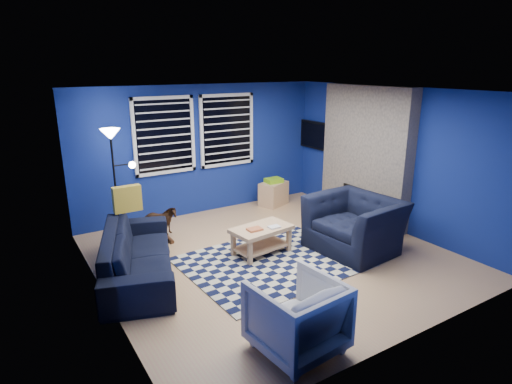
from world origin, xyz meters
TOP-DOWN VIEW (x-y plane):
  - floor at (0.00, 0.00)m, footprint 5.00×5.00m
  - ceiling at (0.00, 0.00)m, footprint 5.00×5.00m
  - wall_back at (0.00, 2.50)m, footprint 5.00×0.00m
  - wall_left at (-2.50, 0.00)m, footprint 0.00×5.00m
  - wall_right at (2.50, 0.00)m, footprint 0.00×5.00m
  - fireplace at (2.36, 0.50)m, footprint 0.65×2.00m
  - window_left at (-0.75, 2.46)m, footprint 1.17×0.06m
  - window_right at (0.55, 2.46)m, footprint 1.17×0.06m
  - tv at (2.45, 2.00)m, footprint 0.07×1.00m
  - rug at (-0.14, -0.17)m, footprint 2.60×2.12m
  - sofa at (-1.95, 0.47)m, footprint 2.44×1.54m
  - armchair_big at (1.23, -0.47)m, footprint 1.42×1.27m
  - armchair_bent at (-1.06, -1.99)m, footprint 0.90×0.92m
  - rocking_horse at (-1.26, 1.57)m, footprint 0.47×0.65m
  - coffee_table at (-0.11, 0.17)m, footprint 0.99×0.65m
  - cabinet at (1.42, 2.09)m, footprint 0.69×0.58m
  - floor_lamp at (-1.79, 1.99)m, footprint 0.51×0.31m
  - throw_pillow at (-1.80, 1.35)m, footprint 0.43×0.13m

SIDE VIEW (x-z plane):
  - floor at x=0.00m, z-range 0.00..0.00m
  - rug at x=-0.14m, z-range 0.00..0.02m
  - cabinet at x=1.42m, z-range -0.03..0.54m
  - coffee_table at x=-0.11m, z-range 0.09..0.55m
  - rocking_horse at x=-1.26m, z-range 0.07..0.57m
  - sofa at x=-1.95m, z-range 0.00..0.66m
  - armchair_bent at x=-1.06m, z-range 0.00..0.78m
  - armchair_big at x=1.23m, z-range 0.00..0.85m
  - throw_pillow at x=-1.80m, z-range 0.66..1.07m
  - fireplace at x=2.36m, z-range -0.05..2.45m
  - wall_back at x=0.00m, z-range -1.25..3.75m
  - wall_left at x=-2.50m, z-range -1.25..3.75m
  - wall_right at x=2.50m, z-range -1.25..3.75m
  - tv at x=2.45m, z-range 1.11..1.69m
  - floor_lamp at x=-1.79m, z-range 0.60..2.47m
  - window_left at x=-0.75m, z-range 0.89..2.31m
  - window_right at x=0.55m, z-range 0.89..2.31m
  - ceiling at x=0.00m, z-range 2.50..2.50m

